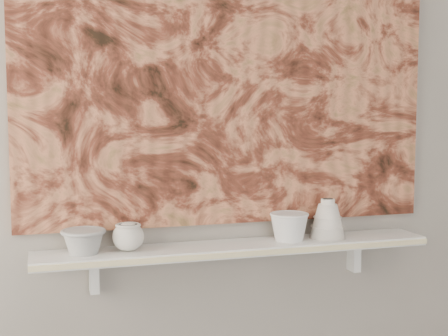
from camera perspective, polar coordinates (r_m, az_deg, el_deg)
name	(u,v)px	position (r m, az deg, el deg)	size (l,w,h in m)	color
wall_back	(230,123)	(2.23, 0.52, 4.15)	(3.60, 3.60, 0.00)	gray
shelf	(238,248)	(2.20, 1.25, -7.32)	(1.40, 0.18, 0.03)	silver
shelf_stripe	(246,254)	(2.11, 2.04, -7.86)	(1.40, 0.01, 0.02)	beige
bracket_left	(94,275)	(2.18, -11.80, -9.55)	(0.03, 0.06, 0.12)	silver
bracket_right	(354,255)	(2.46, 11.79, -7.83)	(0.03, 0.06, 0.12)	silver
painting	(231,69)	(2.22, 0.64, 9.04)	(1.50, 0.03, 1.10)	brown
house_motif	(346,154)	(2.39, 11.08, 1.30)	(0.09, 0.00, 0.08)	black
bowl_grey	(84,241)	(2.09, -12.72, -6.54)	(0.15, 0.15, 0.08)	gray
cup_cream	(128,237)	(2.10, -8.75, -6.23)	(0.10, 0.10, 0.10)	beige
bell_vessel	(328,218)	(2.31, 9.45, -4.56)	(0.13, 0.13, 0.15)	silver
bowl_white	(289,226)	(2.25, 5.98, -5.34)	(0.14, 0.14, 0.10)	silver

